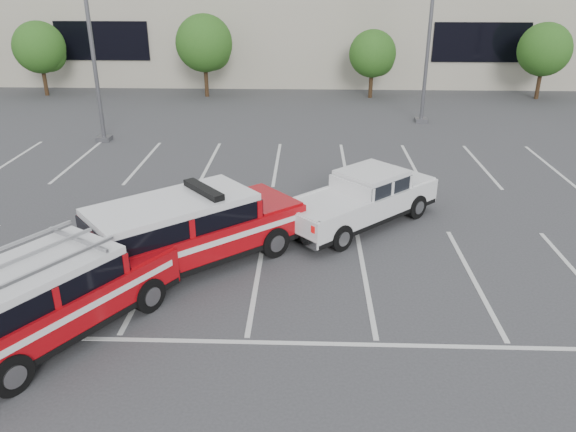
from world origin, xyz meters
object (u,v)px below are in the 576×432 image
tree_mid_left (206,45)px  ladder_suv (51,301)px  convention_building (295,6)px  fire_chief_suv (190,235)px  tree_mid_right (374,55)px  light_pole_left (89,20)px  tree_left (41,49)px  tree_right (546,51)px  white_pickup (361,204)px  light_pole_mid (431,15)px

tree_mid_left → ladder_suv: 24.86m
convention_building → tree_mid_left: size_ratio=12.38×
convention_building → fire_chief_suv: convention_building is taller
tree_mid_right → light_pole_left: size_ratio=0.39×
tree_left → tree_right: (30.00, 0.00, 0.00)m
light_pole_left → fire_chief_suv: (6.22, -11.50, -4.35)m
tree_right → white_pickup: tree_right is taller
tree_mid_left → light_pole_left: light_pole_left is taller
convention_building → tree_mid_right: bearing=-63.4°
fire_chief_suv → tree_mid_right: bearing=122.2°
tree_mid_right → white_pickup: tree_mid_right is taller
convention_building → tree_right: 17.96m
tree_left → light_pole_mid: light_pole_mid is taller
ladder_suv → tree_mid_right: bearing=102.3°
light_pole_left → convention_building: bearing=67.6°
light_pole_mid → fire_chief_suv: light_pole_mid is taller
tree_mid_left → fire_chief_suv: size_ratio=0.83×
tree_mid_left → light_pole_left: 10.73m
convention_building → white_pickup: bearing=-84.7°
light_pole_left → light_pole_mid: size_ratio=1.00×
convention_building → tree_mid_right: (4.91, -9.82, -2.22)m
light_pole_left → white_pickup: 14.67m
tree_right → fire_chief_suv: (-16.88, -21.54, -1.94)m
tree_left → white_pickup: 25.95m
tree_mid_left → tree_left: bearing=-180.0°
light_pole_mid → fire_chief_suv: (-8.78, -15.50, -4.35)m
tree_mid_left → tree_mid_right: size_ratio=1.21×
convention_building → white_pickup: (2.66, -28.63, -4.08)m
tree_right → ladder_suv: (-19.13, -24.74, -1.96)m
light_pole_left → light_pole_mid: (15.00, 4.00, 0.00)m
convention_building → tree_mid_right: convention_building is taller
light_pole_mid → ladder_suv: size_ratio=1.89×
convention_building → tree_right: bearing=-33.4°
convention_building → tree_mid_right: size_ratio=15.04×
white_pickup → ladder_suv: 9.08m
tree_mid_right → tree_left: bearing=180.0°
tree_mid_left → white_pickup: (7.75, -18.81, -2.40)m
tree_mid_right → tree_mid_left: bearing=180.0°
tree_mid_left → tree_right: 20.00m
light_pole_left → ladder_suv: size_ratio=1.89×
light_pole_mid → ladder_suv: light_pole_mid is taller
tree_mid_left → fire_chief_suv: (3.12, -21.54, -2.20)m
light_pole_left → tree_mid_right: bearing=37.5°
convention_building → light_pole_left: bearing=-112.4°
light_pole_mid → white_pickup: light_pole_mid is taller
tree_mid_right → light_pole_left: (-13.09, -10.05, 2.68)m
tree_mid_right → ladder_suv: size_ratio=0.74×
light_pole_mid → tree_mid_left: bearing=153.1°
tree_mid_left → tree_mid_right: 10.01m
light_pole_mid → ladder_suv: 22.15m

